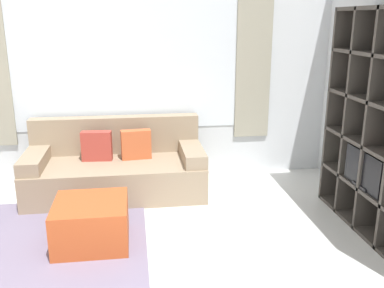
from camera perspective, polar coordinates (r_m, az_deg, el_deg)
wall_back at (r=5.29m, az=-8.71°, el=9.60°), size 6.25×0.11×2.70m
area_rug at (r=4.21m, az=-20.48°, el=-12.46°), size 2.04×1.89×0.01m
couch_main at (r=5.05m, az=-10.06°, el=-3.19°), size 2.00×0.92×0.84m
ottoman at (r=4.00m, az=-13.25°, el=-10.21°), size 0.65×0.65×0.40m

